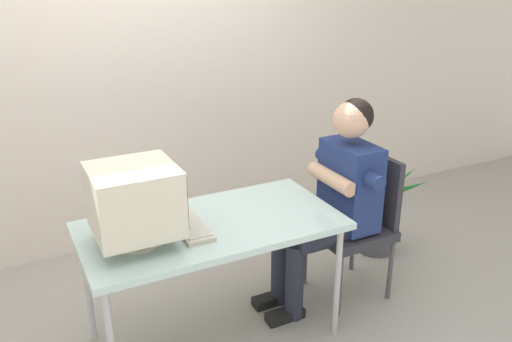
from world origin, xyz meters
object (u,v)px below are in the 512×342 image
(keyboard, at_px, (189,224))
(office_chair, at_px, (359,218))
(person_seated, at_px, (335,193))
(potted_plant, at_px, (379,211))
(crt_monitor, at_px, (135,200))
(desk, at_px, (212,231))

(keyboard, height_order, office_chair, office_chair)
(person_seated, bearing_deg, office_chair, -0.00)
(office_chair, relative_size, person_seated, 0.71)
(keyboard, height_order, potted_plant, keyboard)
(office_chair, height_order, person_seated, person_seated)
(crt_monitor, xyz_separation_m, potted_plant, (1.89, 0.42, -0.65))
(potted_plant, bearing_deg, office_chair, -143.28)
(person_seated, bearing_deg, potted_plant, 27.73)
(crt_monitor, distance_m, keyboard, 0.36)
(desk, xyz_separation_m, office_chair, (1.02, 0.03, -0.16))
(keyboard, xyz_separation_m, person_seated, (0.94, 0.01, -0.02))
(desk, distance_m, crt_monitor, 0.50)
(office_chair, relative_size, potted_plant, 1.23)
(desk, relative_size, crt_monitor, 3.35)
(keyboard, relative_size, potted_plant, 0.58)
(crt_monitor, relative_size, person_seated, 0.32)
(keyboard, relative_size, office_chair, 0.47)
(desk, distance_m, keyboard, 0.14)
(keyboard, bearing_deg, office_chair, 0.68)
(keyboard, xyz_separation_m, potted_plant, (1.61, 0.36, -0.43))
(office_chair, bearing_deg, keyboard, -179.32)
(potted_plant, bearing_deg, person_seated, -152.27)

